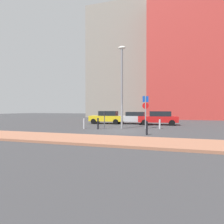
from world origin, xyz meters
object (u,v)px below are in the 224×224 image
object	(u,v)px
traffic_bollard_edge	(147,128)
parking_sign_post	(146,108)
traffic_bollard_far	(160,124)
street_lamp	(122,81)
traffic_bollard_mid	(98,124)
parking_meter	(104,118)
parked_car_red	(158,118)
traffic_bollard_near	(84,124)
parked_car_silver	(133,118)
parked_car_yellow	(107,117)

from	to	relation	value
traffic_bollard_edge	parking_sign_post	bearing A→B (deg)	98.30
traffic_bollard_far	traffic_bollard_edge	distance (m)	4.62
street_lamp	traffic_bollard_edge	xyz separation A→B (m)	(2.78, -3.79, -4.01)
parking_sign_post	traffic_bollard_far	distance (m)	1.99
street_lamp	traffic_bollard_mid	world-z (taller)	street_lamp
parking_meter	traffic_bollard_edge	size ratio (longest dim) A/B	1.51
parked_car_red	traffic_bollard_edge	distance (m)	9.20
traffic_bollard_near	traffic_bollard_mid	xyz separation A→B (m)	(1.39, 0.02, 0.03)
parking_sign_post	traffic_bollard_mid	size ratio (longest dim) A/B	3.02
parked_car_silver	parking_sign_post	world-z (taller)	parking_sign_post
parked_car_red	parked_car_silver	bearing A→B (deg)	170.03
parking_sign_post	traffic_bollard_near	distance (m)	5.95
parked_car_red	traffic_bollard_edge	world-z (taller)	parked_car_red
traffic_bollard_mid	parking_meter	bearing A→B (deg)	53.80
traffic_bollard_mid	traffic_bollard_far	distance (m)	5.72
parking_meter	traffic_bollard_mid	world-z (taller)	parking_meter
parked_car_silver	parking_meter	bearing A→B (deg)	-102.61
street_lamp	traffic_bollard_near	distance (m)	5.36
parked_car_red	traffic_bollard_edge	xyz separation A→B (m)	(-0.26, -9.19, -0.33)
parked_car_red	traffic_bollard_far	distance (m)	4.65
traffic_bollard_near	traffic_bollard_mid	world-z (taller)	traffic_bollard_mid
street_lamp	traffic_bollard_far	size ratio (longest dim) A/B	8.74
parking_meter	traffic_bollard_edge	bearing A→B (deg)	-36.92
parking_sign_post	street_lamp	bearing A→B (deg)	-164.05
parked_car_yellow	parking_sign_post	distance (m)	7.32
parked_car_yellow	parked_car_silver	size ratio (longest dim) A/B	0.96
traffic_bollard_near	traffic_bollard_mid	bearing A→B (deg)	0.75
parked_car_red	traffic_bollard_mid	bearing A→B (deg)	-127.53
parked_car_red	traffic_bollard_mid	size ratio (longest dim) A/B	4.50
street_lamp	traffic_bollard_mid	size ratio (longest dim) A/B	7.60
parking_sign_post	parking_meter	world-z (taller)	parking_sign_post
parked_car_silver	traffic_bollard_near	bearing A→B (deg)	-114.73
parked_car_silver	street_lamp	xyz separation A→B (m)	(0.10, -5.96, 3.72)
parked_car_silver	parking_sign_post	distance (m)	5.91
traffic_bollard_mid	traffic_bollard_edge	distance (m)	5.45
parked_car_silver	traffic_bollard_mid	distance (m)	7.32
parking_meter	parked_car_yellow	bearing A→B (deg)	106.52
parked_car_silver	parking_meter	xyz separation A→B (m)	(-1.45, -6.49, 0.18)
street_lamp	parking_sign_post	bearing A→B (deg)	15.95
parked_car_yellow	street_lamp	distance (m)	7.30
parked_car_yellow	parked_car_red	world-z (taller)	parked_car_yellow
parked_car_yellow	parking_meter	distance (m)	6.17
parking_sign_post	traffic_bollard_far	world-z (taller)	parking_sign_post
parking_sign_post	parking_meter	distance (m)	3.98
parking_sign_post	traffic_bollard_edge	world-z (taller)	parking_sign_post
parked_car_silver	traffic_bollard_far	size ratio (longest dim) A/B	4.97
parked_car_yellow	traffic_bollard_mid	world-z (taller)	parked_car_yellow
parked_car_yellow	traffic_bollard_mid	xyz separation A→B (m)	(1.33, -6.49, -0.32)
parked_car_silver	traffic_bollard_edge	distance (m)	10.16
parked_car_silver	parked_car_red	size ratio (longest dim) A/B	0.96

